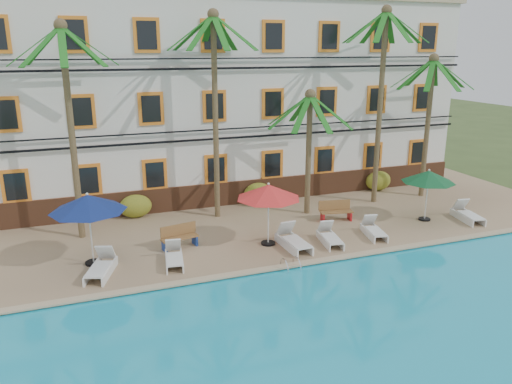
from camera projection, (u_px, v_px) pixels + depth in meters
name	position (u px, v px, depth m)	size (l,w,h in m)	color
ground	(303.00, 259.00, 19.43)	(100.00, 100.00, 0.00)	#384C23
pool_deck	(258.00, 217.00, 23.89)	(30.00, 12.00, 0.25)	tan
swimming_pool	(418.00, 358.00, 13.10)	(26.00, 12.00, 0.20)	#199EBF
pool_coping	(314.00, 262.00, 18.54)	(30.00, 0.35, 0.06)	tan
hotel_building	(226.00, 97.00, 26.91)	(25.40, 6.44, 10.22)	silver
palm_a	(69.00, 105.00, 19.50)	(4.05, 4.05, 8.74)	brown
palm_b	(215.00, 91.00, 21.97)	(4.05, 4.05, 9.29)	brown
palm_c	(309.00, 133.00, 23.02)	(4.05, 4.05, 5.89)	brown
palm_d	(382.00, 83.00, 24.19)	(4.05, 4.05, 9.62)	brown
palm_e	(429.00, 106.00, 25.59)	(4.05, 4.05, 7.41)	brown
shrub_left	(136.00, 206.00, 23.30)	(1.50, 0.90, 1.10)	#315F1B
shrub_mid	(258.00, 193.00, 25.34)	(1.50, 0.90, 1.10)	#315F1B
shrub_right	(378.00, 181.00, 27.73)	(1.50, 0.90, 1.10)	#315F1B
umbrella_blue	(88.00, 203.00, 17.77)	(2.74, 2.74, 2.74)	black
umbrella_red	(268.00, 192.00, 19.64)	(2.59, 2.59, 2.59)	black
umbrella_green	(429.00, 177.00, 22.53)	(2.42, 2.42, 2.42)	black
lounger_a	(101.00, 267.00, 17.48)	(1.30, 2.04, 0.91)	silver
lounger_b	(174.00, 257.00, 18.34)	(0.89, 1.83, 0.83)	silver
lounger_c	(293.00, 240.00, 19.82)	(0.81, 2.07, 0.97)	silver
lounger_d	(330.00, 237.00, 20.29)	(0.93, 1.87, 0.84)	silver
lounger_e	(374.00, 230.00, 21.08)	(0.98, 1.84, 0.83)	silver
lounger_f	(467.00, 214.00, 22.99)	(1.03, 2.00, 0.90)	silver
bench_left	(179.00, 236.00, 19.82)	(1.56, 0.76, 0.93)	olive
bench_right	(336.00, 210.00, 22.95)	(1.56, 0.75, 0.93)	olive
pool_ladder	(291.00, 267.00, 18.13)	(0.54, 0.74, 0.74)	silver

